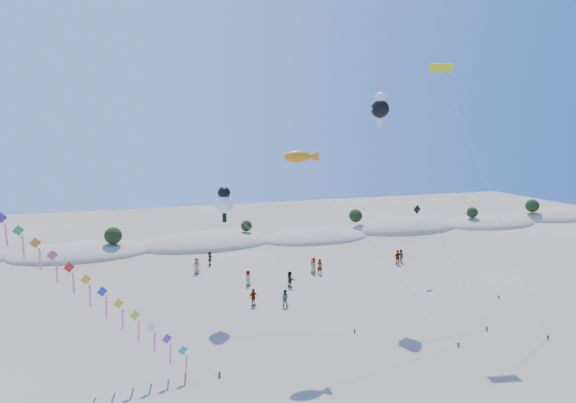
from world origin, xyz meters
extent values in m
ellipsoid|color=tan|center=(-16.00, 44.60, 0.00)|extent=(17.60, 9.68, 3.00)
ellipsoid|color=#1F3714|center=(-16.00, 44.60, 0.83)|extent=(14.08, 6.34, 0.70)
ellipsoid|color=tan|center=(0.00, 45.30, 0.00)|extent=(19.00, 10.45, 3.40)
ellipsoid|color=#1F3714|center=(0.00, 45.30, 0.94)|extent=(15.20, 6.84, 0.76)
ellipsoid|color=tan|center=(16.00, 43.90, 0.00)|extent=(16.40, 9.02, 2.80)
ellipsoid|color=#1F3714|center=(16.00, 43.90, 0.77)|extent=(13.12, 5.90, 0.66)
ellipsoid|color=tan|center=(32.00, 45.70, 0.00)|extent=(18.00, 9.90, 3.80)
ellipsoid|color=#1F3714|center=(32.00, 45.70, 1.04)|extent=(14.40, 6.48, 0.72)
ellipsoid|color=tan|center=(48.00, 44.50, 0.00)|extent=(16.80, 9.24, 3.00)
ellipsoid|color=#1F3714|center=(48.00, 44.50, 0.83)|extent=(13.44, 6.05, 0.67)
ellipsoid|color=tan|center=(64.00, 45.90, 0.00)|extent=(17.60, 9.68, 3.20)
ellipsoid|color=#1F3714|center=(64.00, 45.90, 0.88)|extent=(14.08, 6.34, 0.70)
sphere|color=black|center=(-12.00, 43.40, 2.48)|extent=(2.20, 2.20, 2.20)
sphere|color=black|center=(6.00, 45.40, 2.24)|extent=(1.60, 1.60, 1.60)
sphere|color=black|center=(24.00, 46.80, 2.44)|extent=(2.10, 2.10, 2.10)
sphere|color=black|center=(44.00, 44.10, 2.32)|extent=(1.80, 1.80, 1.80)
sphere|color=black|center=(58.00, 45.60, 2.52)|extent=(2.30, 2.30, 2.30)
cube|color=#3F2D1E|center=(-4.54, 8.37, 0.17)|extent=(0.12, 0.12, 0.35)
cube|color=#19BCBD|center=(-6.77, 9.09, 1.87)|extent=(1.32, 0.51, 1.39)
cube|color=pink|center=(-6.59, 9.14, 0.77)|extent=(0.19, 0.45, 1.55)
cube|color=purple|center=(-7.72, 9.39, 2.66)|extent=(1.32, 0.51, 1.39)
cube|color=pink|center=(-7.54, 9.44, 1.56)|extent=(0.19, 0.45, 1.55)
cube|color=white|center=(-8.67, 9.69, 3.46)|extent=(1.32, 0.51, 1.39)
cube|color=pink|center=(-8.49, 9.74, 2.36)|extent=(0.19, 0.45, 1.55)
cube|color=#AEE91B|center=(-9.62, 10.00, 4.25)|extent=(1.32, 0.51, 1.39)
cube|color=pink|center=(-9.44, 10.05, 3.15)|extent=(0.19, 0.45, 1.55)
cube|color=yellow|center=(-10.56, 10.30, 5.05)|extent=(1.32, 0.51, 1.39)
cube|color=pink|center=(-10.38, 10.35, 3.95)|extent=(0.19, 0.45, 1.55)
cube|color=blue|center=(-11.51, 10.61, 5.84)|extent=(1.32, 0.51, 1.39)
cube|color=pink|center=(-11.33, 10.66, 4.74)|extent=(0.19, 0.45, 1.55)
cube|color=#FFAB28|center=(-12.46, 10.91, 6.64)|extent=(1.32, 0.51, 1.39)
cube|color=pink|center=(-12.28, 10.96, 5.54)|extent=(0.19, 0.45, 1.55)
cube|color=red|center=(-13.41, 11.21, 7.43)|extent=(1.32, 0.51, 1.39)
cube|color=pink|center=(-13.23, 11.26, 6.33)|extent=(0.19, 0.45, 1.55)
cube|color=#DA447A|center=(-14.36, 11.52, 8.22)|extent=(1.32, 0.51, 1.39)
cube|color=pink|center=(-14.18, 11.57, 7.12)|extent=(0.19, 0.45, 1.55)
cube|color=orange|center=(-15.30, 11.82, 9.02)|extent=(1.32, 0.51, 1.39)
cube|color=pink|center=(-15.12, 11.87, 7.92)|extent=(0.19, 0.45, 1.55)
cube|color=green|center=(-16.25, 12.13, 9.81)|extent=(1.32, 0.51, 1.39)
cube|color=pink|center=(-16.07, 12.18, 8.71)|extent=(0.19, 0.45, 1.55)
cube|color=#54228A|center=(-17.20, 12.43, 10.61)|extent=(1.32, 0.51, 1.39)
cube|color=pink|center=(-17.02, 12.48, 9.51)|extent=(0.19, 0.45, 1.55)
cube|color=#3F2D1E|center=(13.17, 7.25, 0.15)|extent=(0.10, 0.10, 0.30)
cylinder|color=silver|center=(7.90, 10.43, 6.99)|extent=(10.58, 6.39, 13.99)
ellipsoid|color=orange|center=(2.62, 13.61, 13.98)|extent=(2.11, 0.93, 0.93)
cone|color=orange|center=(3.81, 13.61, 13.98)|extent=(0.84, 0.84, 0.84)
cube|color=#3F2D1E|center=(6.91, 11.89, 0.15)|extent=(0.10, 0.10, 0.30)
cylinder|color=silver|center=(2.57, 16.21, 4.76)|extent=(8.70, 8.66, 9.53)
sphere|color=white|center=(-1.76, 20.53, 9.51)|extent=(1.65, 1.65, 1.65)
sphere|color=black|center=(-1.76, 20.53, 10.50)|extent=(1.10, 1.10, 1.10)
cube|color=black|center=(-1.76, 20.53, 8.28)|extent=(0.35, 0.18, 0.80)
cube|color=#3F2D1E|center=(17.19, 8.94, 0.15)|extent=(0.10, 0.10, 0.30)
cylinder|color=silver|center=(15.21, 14.61, 8.95)|extent=(3.99, 11.37, 17.92)
sphere|color=black|center=(13.23, 20.28, 17.90)|extent=(1.70, 1.70, 1.70)
sphere|color=white|center=(13.23, 20.28, 18.92)|extent=(1.11, 1.11, 1.11)
cube|color=white|center=(13.23, 20.28, 16.65)|extent=(0.35, 0.18, 0.80)
cube|color=white|center=(12.53, 20.28, 17.90)|extent=(0.60, 0.15, 0.25)
cube|color=white|center=(13.93, 20.28, 17.90)|extent=(0.60, 0.15, 0.25)
cube|color=#3F2D1E|center=(20.57, 6.18, 0.15)|extent=(0.10, 0.10, 0.30)
cylinder|color=silver|center=(18.71, 11.19, 10.68)|extent=(3.74, 10.04, 21.36)
cube|color=yellow|center=(16.86, 16.19, 21.35)|extent=(2.13, 0.87, 0.75)
cube|color=black|center=(16.86, 16.21, 21.35)|extent=(2.06, 0.53, 0.19)
cube|color=#3F2D1E|center=(23.45, 14.66, 0.15)|extent=(0.10, 0.10, 0.30)
cylinder|color=silver|center=(21.63, 19.06, 3.71)|extent=(3.67, 8.82, 7.44)
cube|color=black|center=(19.81, 23.46, 7.42)|extent=(1.03, 0.30, 1.05)
imported|color=slate|center=(3.39, 19.16, 0.78)|extent=(0.96, 0.93, 1.56)
imported|color=slate|center=(1.59, 25.97, 0.79)|extent=(0.91, 0.88, 1.58)
imported|color=slate|center=(0.68, 20.16, 0.80)|extent=(1.01, 0.74, 1.59)
imported|color=slate|center=(9.52, 27.82, 0.88)|extent=(0.85, 1.01, 1.76)
imported|color=slate|center=(5.56, 24.19, 0.81)|extent=(0.72, 1.56, 1.62)
imported|color=slate|center=(10.08, 27.28, 0.86)|extent=(0.75, 0.73, 1.73)
imported|color=slate|center=(21.18, 28.56, 0.79)|extent=(0.65, 0.80, 1.58)
imported|color=slate|center=(-2.92, 31.80, 0.86)|extent=(0.87, 0.58, 1.73)
imported|color=slate|center=(20.33, 27.88, 0.89)|extent=(1.06, 0.50, 1.77)
imported|color=slate|center=(-0.97, 34.79, 0.80)|extent=(0.87, 1.55, 1.59)
camera|label=1|loc=(-9.41, -20.89, 16.08)|focal=30.00mm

